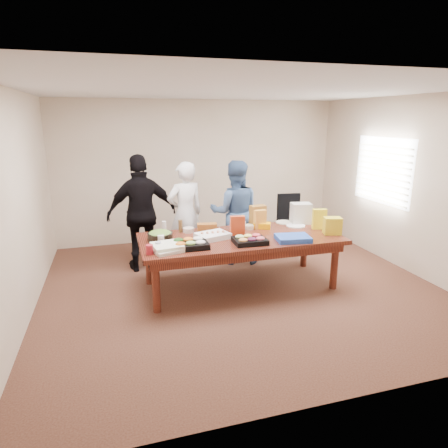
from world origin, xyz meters
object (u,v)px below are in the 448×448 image
object	(u,v)px
person_right	(235,212)
sheet_cake	(213,236)
person_center	(185,214)
office_chair	(292,225)
salad_bowl	(160,237)
conference_table	(240,262)

from	to	relation	value
person_right	sheet_cake	xyz separation A→B (m)	(-0.63, -0.97, -0.07)
person_center	person_right	distance (m)	0.81
office_chair	person_right	xyz separation A→B (m)	(-1.14, -0.16, 0.36)
office_chair	salad_bowl	xyz separation A→B (m)	(-2.48, -1.02, 0.31)
person_center	person_right	size ratio (longest dim) A/B	0.99
person_right	office_chair	bearing A→B (deg)	-156.77
conference_table	sheet_cake	size ratio (longest dim) A/B	6.51
sheet_cake	salad_bowl	distance (m)	0.72
person_right	person_center	bearing A→B (deg)	5.60
person_center	sheet_cake	size ratio (longest dim) A/B	3.95
person_right	sheet_cake	size ratio (longest dim) A/B	3.97
salad_bowl	conference_table	bearing A→B (deg)	-6.57
person_right	salad_bowl	world-z (taller)	person_right
conference_table	person_right	size ratio (longest dim) A/B	1.64
conference_table	office_chair	distance (m)	1.80
conference_table	salad_bowl	xyz separation A→B (m)	(-1.11, 0.13, 0.43)
conference_table	person_center	distance (m)	1.35
person_center	salad_bowl	bearing A→B (deg)	47.77
office_chair	person_right	bearing A→B (deg)	-166.17
sheet_cake	conference_table	bearing A→B (deg)	-21.23
conference_table	salad_bowl	size ratio (longest dim) A/B	8.17
conference_table	person_right	xyz separation A→B (m)	(0.23, 0.99, 0.48)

